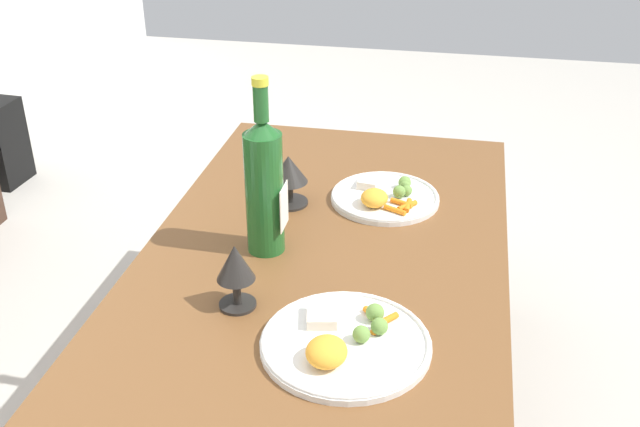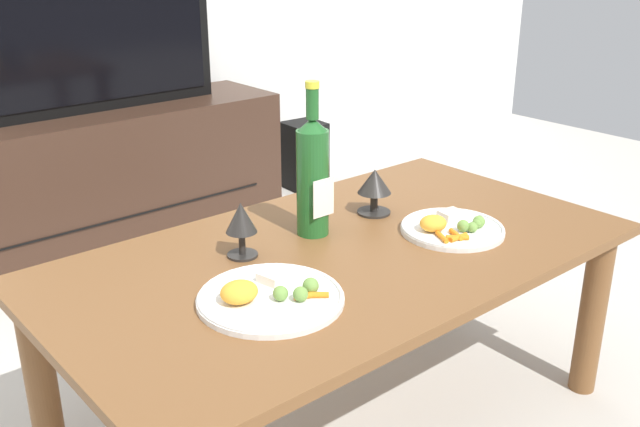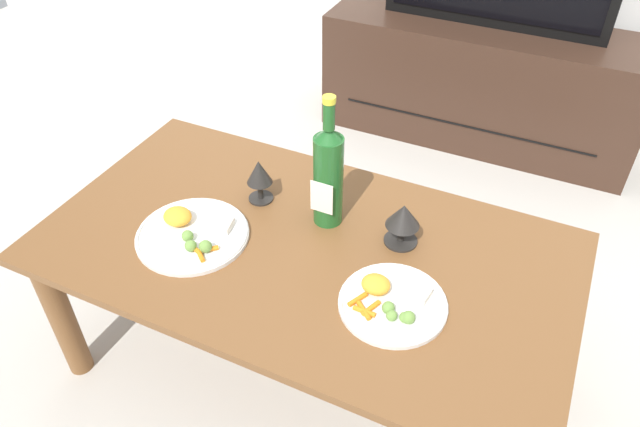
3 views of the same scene
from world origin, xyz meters
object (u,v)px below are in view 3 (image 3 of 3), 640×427
object	(u,v)px
dinner_plate_right	(392,302)
goblet_right	(403,218)
wine_bottle	(328,173)
dining_table	(304,267)
dinner_plate_left	(192,233)
goblet_left	(259,174)
tv_stand	(480,84)

from	to	relation	value
dinner_plate_right	goblet_right	bearing A→B (deg)	104.00
wine_bottle	dinner_plate_right	world-z (taller)	wine_bottle
dining_table	dinner_plate_left	xyz separation A→B (m)	(-0.28, -0.09, 0.09)
goblet_right	dinner_plate_left	distance (m)	0.55
dining_table	goblet_right	xyz separation A→B (m)	(0.22, 0.12, 0.16)
wine_bottle	goblet_left	world-z (taller)	wine_bottle
dining_table	wine_bottle	distance (m)	0.26
dining_table	wine_bottle	bearing A→B (deg)	84.22
tv_stand	dinner_plate_right	world-z (taller)	dinner_plate_right
dining_table	goblet_left	xyz separation A→B (m)	(-0.20, 0.12, 0.16)
tv_stand	goblet_right	world-z (taller)	goblet_right
wine_bottle	goblet_left	distance (m)	0.22
wine_bottle	dining_table	bearing A→B (deg)	-95.78
dinner_plate_right	dining_table	bearing A→B (deg)	160.73
goblet_left	tv_stand	bearing A→B (deg)	76.99
dining_table	goblet_right	bearing A→B (deg)	28.76
dining_table	dinner_plate_right	distance (m)	0.31
wine_bottle	goblet_left	xyz separation A→B (m)	(-0.21, 0.00, -0.07)
tv_stand	goblet_left	xyz separation A→B (m)	(-0.32, -1.40, 0.31)
dinner_plate_right	tv_stand	bearing A→B (deg)	95.24
dining_table	goblet_left	world-z (taller)	goblet_left
tv_stand	wine_bottle	distance (m)	1.46
tv_stand	goblet_left	size ratio (longest dim) A/B	10.68
dining_table	dinner_plate_left	distance (m)	0.31
dinner_plate_left	goblet_right	bearing A→B (deg)	23.28
wine_bottle	dinner_plate_left	distance (m)	0.39
dining_table	dinner_plate_right	size ratio (longest dim) A/B	5.41
goblet_left	dinner_plate_left	size ratio (longest dim) A/B	0.44
tv_stand	goblet_left	distance (m)	1.47
tv_stand	goblet_right	bearing A→B (deg)	-86.16
goblet_left	dinner_plate_right	distance (m)	0.53
goblet_left	goblet_right	bearing A→B (deg)	-0.00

